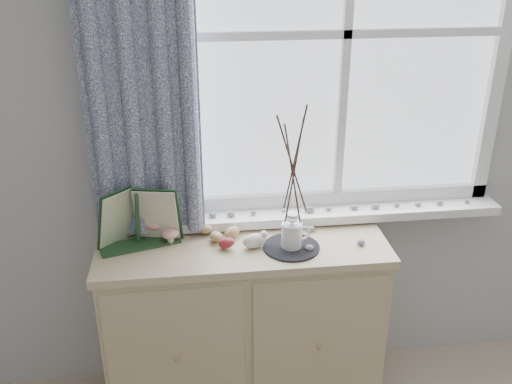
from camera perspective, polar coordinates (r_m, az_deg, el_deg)
The scene contains 8 objects.
sideboard at distance 2.60m, azimuth -1.25°, elevation -13.26°, with size 1.20×0.45×0.85m.
botanical_book at distance 2.31m, azimuth -11.82°, elevation -2.81°, with size 0.38×0.13×0.26m, color #1D3D21, non-canonical shape.
toadstool_cluster at distance 2.41m, azimuth -9.65°, elevation -3.32°, with size 0.15×0.16×0.10m.
wooden_eggs at distance 2.37m, azimuth -3.63°, elevation -4.30°, with size 0.16×0.17×0.07m.
songbird_figurine at distance 2.32m, azimuth -0.17°, elevation -4.82°, with size 0.13×0.06×0.07m, color silver, non-canonical shape.
crocheted_doily at distance 2.33m, azimuth 3.55°, elevation -5.52°, with size 0.23×0.23×0.01m, color black.
twig_pitcher at distance 2.17m, azimuth 3.80°, elevation 2.73°, with size 0.27×0.27×0.63m.
sideboard_pebbles at distance 2.40m, azimuth 5.93°, elevation -4.40°, with size 0.34×0.23×0.02m.
Camera 1 is at (-0.35, -0.29, 2.02)m, focal length 40.00 mm.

